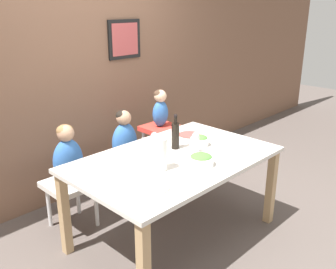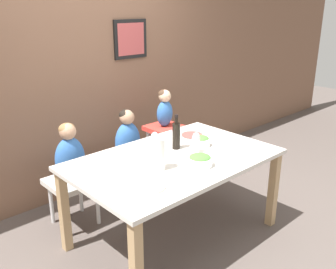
% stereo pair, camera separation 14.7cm
% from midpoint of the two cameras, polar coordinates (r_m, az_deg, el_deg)
% --- Properties ---
extents(ground_plane, '(14.00, 14.00, 0.00)m').
position_cam_midpoint_polar(ground_plane, '(3.45, -0.28, -15.10)').
color(ground_plane, '#564C47').
extents(wall_back, '(10.00, 0.09, 2.70)m').
position_cam_midpoint_polar(wall_back, '(3.94, -14.34, 9.97)').
color(wall_back, brown).
rests_on(wall_back, ground_plane).
extents(dining_table, '(1.70, 1.07, 0.75)m').
position_cam_midpoint_polar(dining_table, '(3.12, -0.30, -4.96)').
color(dining_table, silver).
rests_on(dining_table, ground_plane).
extents(chair_far_left, '(0.43, 0.41, 0.45)m').
position_cam_midpoint_polar(chair_far_left, '(3.52, -15.76, -7.92)').
color(chair_far_left, silver).
rests_on(chair_far_left, ground_plane).
extents(chair_far_center, '(0.43, 0.41, 0.45)m').
position_cam_midpoint_polar(chair_far_center, '(3.83, -7.56, -5.00)').
color(chair_far_center, silver).
rests_on(chair_far_center, ground_plane).
extents(chair_right_highchair, '(0.36, 0.35, 0.71)m').
position_cam_midpoint_polar(chair_right_highchair, '(4.07, -2.17, -0.72)').
color(chair_right_highchair, silver).
rests_on(chair_right_highchair, ground_plane).
extents(person_child_left, '(0.28, 0.19, 0.53)m').
position_cam_midpoint_polar(person_child_left, '(3.39, -16.26, -3.05)').
color(person_child_left, '#3366B2').
rests_on(person_child_left, chair_far_left).
extents(person_child_center, '(0.28, 0.19, 0.53)m').
position_cam_midpoint_polar(person_child_center, '(3.71, -7.79, -0.45)').
color(person_child_center, '#3366B2').
rests_on(person_child_center, chair_far_center).
extents(person_baby_right, '(0.19, 0.14, 0.40)m').
position_cam_midpoint_polar(person_baby_right, '(3.96, -2.25, 4.18)').
color(person_baby_right, '#3366B2').
rests_on(person_baby_right, chair_right_highchair).
extents(wine_bottle, '(0.07, 0.07, 0.31)m').
position_cam_midpoint_polar(wine_bottle, '(3.23, -0.16, -0.07)').
color(wine_bottle, black).
rests_on(wine_bottle, dining_table).
extents(paper_towel_roll, '(0.10, 0.10, 0.25)m').
position_cam_midpoint_polar(paper_towel_roll, '(2.82, -2.67, -3.04)').
color(paper_towel_roll, white).
rests_on(paper_towel_roll, dining_table).
extents(wine_glass_near, '(0.07, 0.07, 0.18)m').
position_cam_midpoint_polar(wine_glass_near, '(3.15, 2.92, -0.53)').
color(wine_glass_near, white).
rests_on(wine_glass_near, dining_table).
extents(wine_glass_far, '(0.07, 0.07, 0.18)m').
position_cam_midpoint_polar(wine_glass_far, '(3.15, -3.42, -0.54)').
color(wine_glass_far, white).
rests_on(wine_glass_far, dining_table).
extents(salad_bowl_large, '(0.20, 0.20, 0.09)m').
position_cam_midpoint_polar(salad_bowl_large, '(2.94, 3.65, -3.83)').
color(salad_bowl_large, white).
rests_on(salad_bowl_large, dining_table).
extents(salad_bowl_small, '(0.16, 0.16, 0.09)m').
position_cam_midpoint_polar(salad_bowl_small, '(3.34, 3.59, -0.89)').
color(salad_bowl_small, white).
rests_on(salad_bowl_small, dining_table).
extents(dinner_plate_front_left, '(0.20, 0.20, 0.01)m').
position_cam_midpoint_polar(dinner_plate_front_left, '(2.60, -3.55, -8.04)').
color(dinner_plate_front_left, silver).
rests_on(dinner_plate_front_left, dining_table).
extents(dinner_plate_back_left, '(0.20, 0.20, 0.01)m').
position_cam_midpoint_polar(dinner_plate_back_left, '(3.04, -11.05, -4.14)').
color(dinner_plate_back_left, silver).
rests_on(dinner_plate_back_left, dining_table).
extents(dinner_plate_back_right, '(0.20, 0.20, 0.01)m').
position_cam_midpoint_polar(dinner_plate_back_right, '(3.60, 2.11, -0.03)').
color(dinner_plate_back_right, '#D14C47').
rests_on(dinner_plate_back_right, dining_table).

